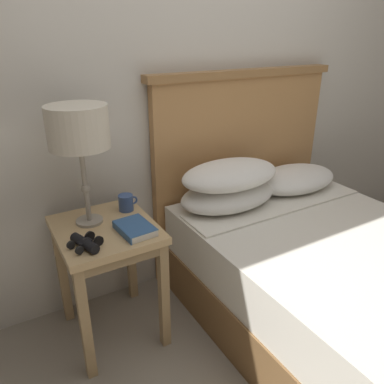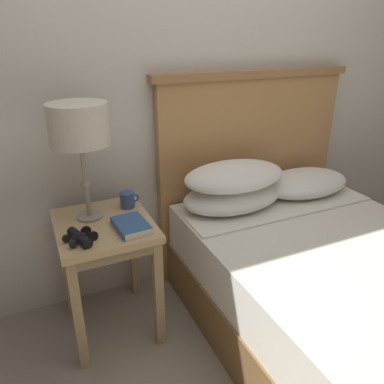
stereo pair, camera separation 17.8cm
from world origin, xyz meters
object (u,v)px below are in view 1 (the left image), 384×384
(nightstand, at_px, (107,244))
(table_lamp, at_px, (78,130))
(binoculars_pair, at_px, (85,243))
(coffee_mug, at_px, (126,203))
(bed, at_px, (343,285))
(book_on_nightstand, at_px, (135,228))

(nightstand, bearing_deg, table_lamp, 121.84)
(binoculars_pair, relative_size, coffee_mug, 1.60)
(nightstand, height_order, binoculars_pair, binoculars_pair)
(nightstand, distance_m, bed, 1.20)
(book_on_nightstand, xyz_separation_m, coffee_mug, (0.05, 0.24, 0.02))
(binoculars_pair, distance_m, coffee_mug, 0.39)
(bed, bearing_deg, coffee_mug, 138.93)
(nightstand, relative_size, bed, 0.31)
(coffee_mug, bearing_deg, nightstand, -143.31)
(bed, bearing_deg, nightstand, 148.17)
(table_lamp, height_order, coffee_mug, table_lamp)
(bed, height_order, book_on_nightstand, bed)
(bed, relative_size, coffee_mug, 19.95)
(book_on_nightstand, height_order, binoculars_pair, binoculars_pair)
(table_lamp, xyz_separation_m, binoculars_pair, (-0.08, -0.22, -0.44))
(nightstand, relative_size, binoculars_pair, 3.88)
(nightstand, bearing_deg, book_on_nightstand, -49.12)
(nightstand, distance_m, book_on_nightstand, 0.20)
(binoculars_pair, bearing_deg, table_lamp, 69.85)
(coffee_mug, bearing_deg, bed, -41.07)
(bed, xyz_separation_m, table_lamp, (-1.05, 0.70, 0.78))
(nightstand, distance_m, table_lamp, 0.57)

